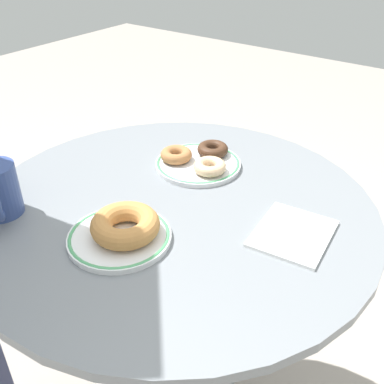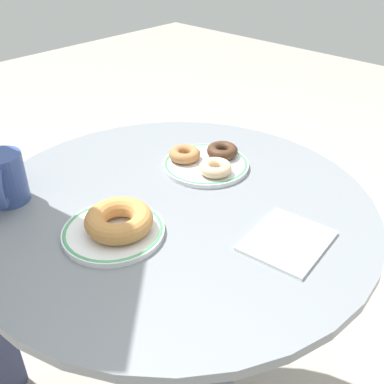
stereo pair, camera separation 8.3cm
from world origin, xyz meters
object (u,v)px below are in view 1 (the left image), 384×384
Objects in this scene: donut_chocolate at (213,149)px; donut_old_fashioned at (123,224)px; plate_left at (119,237)px; donut_cinnamon at (176,155)px; paper_napkin at (293,233)px; plate_right at (198,164)px; donut_glazed at (210,166)px; cafe_table at (177,280)px.

donut_old_fashioned is at bearing -173.10° from donut_chocolate.
plate_left is 2.56× the size of donut_chocolate.
donut_chocolate and donut_cinnamon have the same top height.
donut_chocolate is 0.30m from paper_napkin.
donut_old_fashioned reaches higher than donut_chocolate.
donut_old_fashioned is at bearing -170.88° from plate_right.
donut_glazed is at bearing -90.04° from donut_cinnamon.
donut_old_fashioned is at bearing 128.01° from paper_napkin.
donut_glazed reaches higher than plate_left.
donut_chocolate is (0.19, 0.04, 0.22)m from cafe_table.
donut_glazed reaches higher than plate_right.
donut_old_fashioned is (-0.27, -0.04, 0.02)m from plate_right.
plate_right reaches higher than cafe_table.
plate_right is 1.28× the size of paper_napkin.
plate_right is 0.29m from paper_napkin.
donut_cinnamon is (-0.02, 0.04, 0.02)m from plate_right.
donut_chocolate is 1.00× the size of donut_glazed.
donut_chocolate is at bearing -35.76° from donut_cinnamon.
paper_napkin is at bearing -104.14° from donut_cinnamon.
donut_cinnamon reaches higher than plate_right.
donut_old_fashioned reaches higher than paper_napkin.
donut_glazed is at bearing -0.53° from plate_left.
cafe_table is at bearing -177.50° from donut_glazed.
donut_old_fashioned reaches higher than donut_cinnamon.
plate_left is at bearing -173.78° from donut_chocolate.
donut_glazed is at bearing 0.13° from donut_old_fashioned.
paper_napkin is (-0.15, -0.26, -0.02)m from donut_chocolate.
plate_left is at bearing 128.93° from paper_napkin.
donut_old_fashioned reaches higher than plate_right.
donut_chocolate reaches higher than cafe_table.
plate_right is at bearing 65.36° from donut_glazed.
plate_left is 0.95× the size of plate_right.
donut_cinnamon is (0.26, 0.08, 0.02)m from plate_left.
cafe_table is 0.25m from plate_left.
paper_napkin is (0.04, -0.22, 0.20)m from cafe_table.
donut_cinnamon is at bearing 75.86° from paper_napkin.
donut_old_fashioned is 1.70× the size of donut_glazed.
paper_napkin is at bearing -118.98° from donut_chocolate.
plate_right is at bearing -65.43° from donut_cinnamon.
donut_cinnamon is (-0.07, 0.05, 0.00)m from donut_chocolate.
plate_left is at bearing 176.87° from cafe_table.
plate_right is (0.14, 0.05, 0.20)m from cafe_table.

